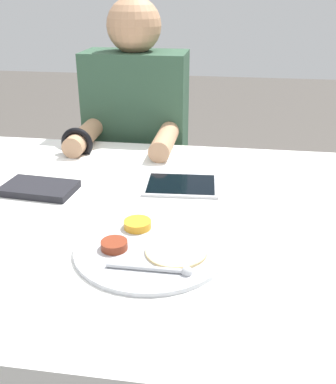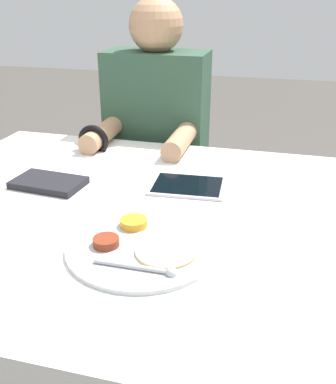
{
  "view_description": "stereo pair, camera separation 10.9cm",
  "coord_description": "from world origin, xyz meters",
  "px_view_note": "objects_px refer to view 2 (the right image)",
  "views": [
    {
      "loc": [
        0.25,
        -0.99,
        1.25
      ],
      "look_at": [
        0.11,
        -0.0,
        0.8
      ],
      "focal_mm": 42.0,
      "sensor_mm": 36.0,
      "label": 1
    },
    {
      "loc": [
        0.36,
        -0.96,
        1.25
      ],
      "look_at": [
        0.11,
        -0.0,
        0.8
      ],
      "focal_mm": 42.0,
      "sensor_mm": 36.0,
      "label": 2
    }
  ],
  "objects_px": {
    "tablet_device": "(188,186)",
    "thali_tray": "(142,246)",
    "red_notebook": "(49,183)",
    "person_diner": "(157,168)"
  },
  "relations": [
    {
      "from": "tablet_device",
      "to": "person_diner",
      "type": "bearing_deg",
      "value": 115.17
    },
    {
      "from": "tablet_device",
      "to": "person_diner",
      "type": "distance_m",
      "value": 0.58
    },
    {
      "from": "red_notebook",
      "to": "tablet_device",
      "type": "height_order",
      "value": "red_notebook"
    },
    {
      "from": "thali_tray",
      "to": "tablet_device",
      "type": "bearing_deg",
      "value": 85.99
    },
    {
      "from": "thali_tray",
      "to": "red_notebook",
      "type": "xyz_separation_m",
      "value": [
        -0.36,
        0.25,
        0.0
      ]
    },
    {
      "from": "tablet_device",
      "to": "thali_tray",
      "type": "bearing_deg",
      "value": -94.01
    },
    {
      "from": "thali_tray",
      "to": "person_diner",
      "type": "xyz_separation_m",
      "value": [
        -0.21,
        0.85,
        -0.16
      ]
    },
    {
      "from": "red_notebook",
      "to": "tablet_device",
      "type": "bearing_deg",
      "value": 13.61
    },
    {
      "from": "red_notebook",
      "to": "person_diner",
      "type": "xyz_separation_m",
      "value": [
        0.15,
        0.6,
        -0.17
      ]
    },
    {
      "from": "person_diner",
      "to": "thali_tray",
      "type": "bearing_deg",
      "value": -75.89
    }
  ]
}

